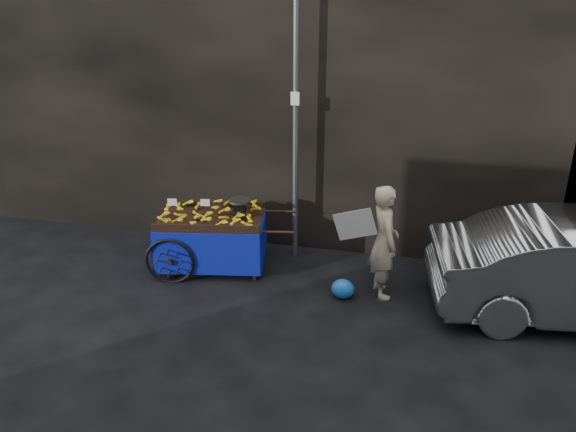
# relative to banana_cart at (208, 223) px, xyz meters

# --- Properties ---
(ground) EXTENTS (80.00, 80.00, 0.00)m
(ground) POSITION_rel_banana_cart_xyz_m (0.84, -0.66, -0.69)
(ground) COLOR black
(ground) RESTS_ON ground
(building_wall) EXTENTS (13.50, 2.00, 5.00)m
(building_wall) POSITION_rel_banana_cart_xyz_m (1.23, 1.94, 1.81)
(building_wall) COLOR black
(building_wall) RESTS_ON ground
(street_pole) EXTENTS (0.12, 0.10, 4.00)m
(street_pole) POSITION_rel_banana_cart_xyz_m (1.14, 0.64, 1.32)
(street_pole) COLOR slate
(street_pole) RESTS_ON ground
(banana_cart) EXTENTS (2.18, 1.28, 1.12)m
(banana_cart) POSITION_rel_banana_cart_xyz_m (0.00, 0.00, 0.00)
(banana_cart) COLOR black
(banana_cart) RESTS_ON ground
(vendor) EXTENTS (0.94, 0.66, 1.54)m
(vendor) POSITION_rel_banana_cart_xyz_m (2.50, -0.22, 0.08)
(vendor) COLOR #BBAD8B
(vendor) RESTS_ON ground
(plastic_bag) EXTENTS (0.30, 0.24, 0.27)m
(plastic_bag) POSITION_rel_banana_cart_xyz_m (2.03, -0.46, -0.55)
(plastic_bag) COLOR blue
(plastic_bag) RESTS_ON ground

